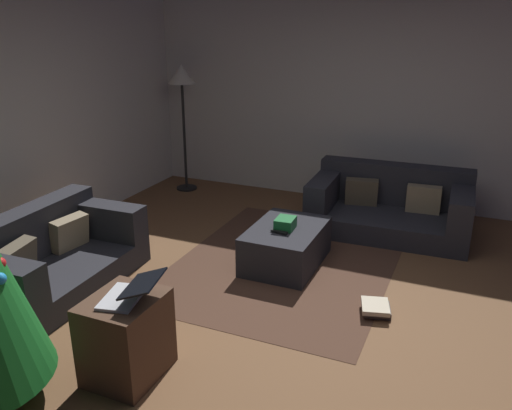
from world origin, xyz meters
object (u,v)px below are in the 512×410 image
(gift_box, at_px, (285,223))
(tv_remote, at_px, (279,232))
(couch_right, at_px, (390,206))
(laptop, at_px, (130,292))
(corner_lamp, at_px, (182,84))
(ottoman, at_px, (286,246))
(side_table, at_px, (126,337))
(couch_left, at_px, (49,257))
(book_stack, at_px, (376,308))

(gift_box, xyz_separation_m, tv_remote, (-0.12, 0.01, -0.04))
(couch_right, xyz_separation_m, gift_box, (-1.32, 0.76, 0.16))
(laptop, xyz_separation_m, corner_lamp, (3.64, 1.76, 0.81))
(laptop, bearing_deg, gift_box, -9.67)
(ottoman, xyz_separation_m, gift_box, (-0.04, -0.00, 0.24))
(gift_box, relative_size, side_table, 0.37)
(couch_left, height_order, side_table, couch_left)
(gift_box, bearing_deg, book_stack, -118.20)
(book_stack, relative_size, corner_lamp, 0.19)
(couch_left, distance_m, ottoman, 2.16)
(couch_left, distance_m, laptop, 1.64)
(couch_left, relative_size, book_stack, 5.07)
(couch_left, relative_size, corner_lamp, 0.95)
(tv_remote, distance_m, book_stack, 1.14)
(gift_box, relative_size, tv_remote, 1.31)
(couch_right, relative_size, side_table, 3.02)
(ottoman, distance_m, tv_remote, 0.25)
(couch_left, xyz_separation_m, tv_remote, (1.09, -1.74, 0.11))
(couch_right, distance_m, gift_box, 1.53)
(ottoman, xyz_separation_m, corner_lamp, (1.66, 2.09, 1.24))
(ottoman, distance_m, gift_box, 0.25)
(couch_right, height_order, tv_remote, couch_right)
(tv_remote, xyz_separation_m, book_stack, (-0.41, -1.00, -0.34))
(corner_lamp, bearing_deg, book_stack, -125.89)
(book_stack, bearing_deg, laptop, 136.96)
(side_table, bearing_deg, couch_right, -19.23)
(tv_remote, xyz_separation_m, side_table, (-1.84, 0.37, -0.10))
(ottoman, bearing_deg, couch_left, 125.37)
(couch_right, height_order, gift_box, couch_right)
(side_table, relative_size, corner_lamp, 0.34)
(tv_remote, height_order, side_table, side_table)
(couch_right, relative_size, gift_box, 8.26)
(laptop, bearing_deg, ottoman, -9.50)
(couch_left, distance_m, side_table, 1.56)
(book_stack, bearing_deg, ottoman, 60.26)
(tv_remote, xyz_separation_m, corner_lamp, (1.82, 2.07, 1.04))
(side_table, distance_m, corner_lamp, 4.19)
(tv_remote, height_order, corner_lamp, corner_lamp)
(tv_remote, height_order, book_stack, tv_remote)
(laptop, distance_m, corner_lamp, 4.12)
(couch_right, distance_m, tv_remote, 1.64)
(laptop, distance_m, book_stack, 2.02)
(side_table, distance_m, laptop, 0.34)
(ottoman, relative_size, book_stack, 2.92)
(gift_box, relative_size, book_stack, 0.66)
(laptop, bearing_deg, couch_right, -18.45)
(couch_left, relative_size, ottoman, 1.74)
(ottoman, distance_m, side_table, 2.03)
(couch_right, height_order, book_stack, couch_right)
(couch_right, xyz_separation_m, side_table, (-3.28, 1.14, 0.01))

